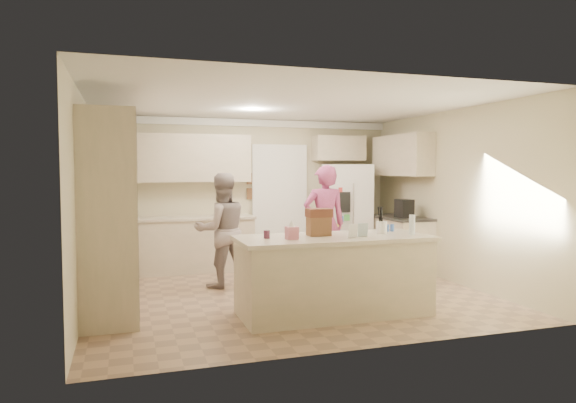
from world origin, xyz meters
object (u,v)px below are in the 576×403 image
object	(u,v)px
coffee_maker	(404,208)
utensil_crock	(382,227)
tissue_box	(292,233)
teen_boy	(222,230)
teen_girl	(324,224)
island_base	(334,277)
dollhouse_body	(319,226)
refrigerator	(347,215)

from	to	relation	value
coffee_maker	utensil_crock	size ratio (longest dim) A/B	2.00
tissue_box	teen_boy	bearing A→B (deg)	103.02
tissue_box	teen_girl	bearing A→B (deg)	58.12
island_base	teen_girl	xyz separation A→B (m)	(0.55, 1.66, 0.45)
coffee_maker	dollhouse_body	distance (m)	2.84
teen_boy	teen_girl	size ratio (longest dim) A/B	0.93
utensil_crock	teen_boy	world-z (taller)	teen_boy
coffee_maker	utensil_crock	world-z (taller)	coffee_maker
tissue_box	utensil_crock	bearing A→B (deg)	7.13
refrigerator	teen_girl	world-z (taller)	refrigerator
refrigerator	tissue_box	distance (m)	3.63
utensil_crock	dollhouse_body	world-z (taller)	dollhouse_body
dollhouse_body	coffee_maker	bearing A→B (deg)	39.29
teen_girl	teen_boy	bearing A→B (deg)	0.33
island_base	coffee_maker	bearing A→B (deg)	42.83
island_base	tissue_box	xyz separation A→B (m)	(-0.55, -0.10, 0.56)
coffee_maker	tissue_box	xyz separation A→B (m)	(-2.60, -2.00, -0.07)
utensil_crock	teen_boy	size ratio (longest dim) A/B	0.09
tissue_box	dollhouse_body	xyz separation A→B (m)	(0.40, 0.20, 0.04)
refrigerator	coffee_maker	distance (m)	1.17
tissue_box	island_base	bearing A→B (deg)	10.30
refrigerator	utensil_crock	size ratio (longest dim) A/B	12.00
coffee_maker	dollhouse_body	bearing A→B (deg)	-140.71
dollhouse_body	teen_boy	size ratio (longest dim) A/B	0.16
teen_girl	island_base	bearing A→B (deg)	78.06
utensil_crock	tissue_box	world-z (taller)	utensil_crock
coffee_maker	refrigerator	bearing A→B (deg)	119.41
island_base	dollhouse_body	xyz separation A→B (m)	(-0.15, 0.10, 0.60)
teen_boy	utensil_crock	bearing A→B (deg)	125.31
teen_boy	teen_girl	xyz separation A→B (m)	(1.54, -0.16, 0.06)
refrigerator	teen_boy	xyz separation A→B (m)	(-2.47, -1.09, -0.07)
dollhouse_body	teen_girl	xyz separation A→B (m)	(0.70, 1.56, -0.15)
island_base	tissue_box	world-z (taller)	tissue_box
utensil_crock	teen_girl	size ratio (longest dim) A/B	0.08
dollhouse_body	teen_boy	world-z (taller)	teen_boy
coffee_maker	dollhouse_body	size ratio (longest dim) A/B	1.15
tissue_box	coffee_maker	bearing A→B (deg)	37.57
refrigerator	tissue_box	size ratio (longest dim) A/B	12.86
refrigerator	island_base	bearing A→B (deg)	-94.28
tissue_box	dollhouse_body	distance (m)	0.45
refrigerator	tissue_box	world-z (taller)	refrigerator
utensil_crock	island_base	bearing A→B (deg)	-175.60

